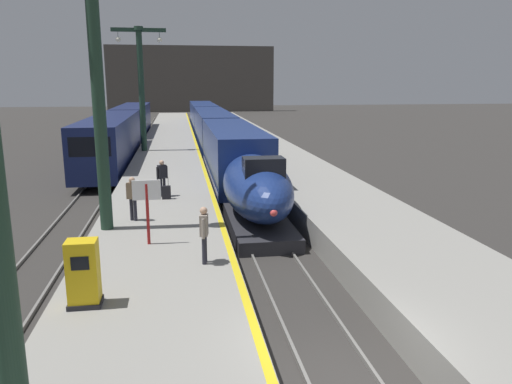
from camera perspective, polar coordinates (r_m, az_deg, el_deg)
platform_left at (r=34.01m, az=-10.19°, el=2.73°), size 4.80×110.00×1.05m
platform_right at (r=34.78m, az=3.29°, el=3.12°), size 4.80×110.00×1.05m
platform_left_safety_stripe at (r=33.95m, az=-6.37°, el=3.74°), size 0.20×107.80×0.01m
rail_main_left at (r=36.88m, az=-4.95°, el=2.90°), size 0.08×110.00×0.12m
rail_main_right at (r=37.01m, az=-2.63°, el=2.97°), size 0.08×110.00×0.12m
rail_secondary_left at (r=37.22m, az=-17.50°, el=2.45°), size 0.08×110.00×0.12m
rail_secondary_right at (r=37.02m, az=-15.20°, el=2.55°), size 0.08×110.00×0.12m
highspeed_train_main at (r=44.97m, az=-4.81°, el=7.06°), size 2.92×57.64×3.60m
regional_train_adjacent at (r=46.59m, az=-15.01°, el=7.09°), size 2.85×36.60×3.80m
station_column_mid at (r=17.89m, az=-18.09°, el=14.97°), size 4.00×0.68×10.25m
station_column_far at (r=39.05m, az=-13.18°, el=12.79°), size 4.00×0.68×9.21m
passenger_near_edge at (r=23.03m, az=-10.80°, el=1.91°), size 0.50×0.38×1.69m
passenger_mid_platform at (r=19.18m, az=-14.09°, el=-0.36°), size 0.50×0.39×1.69m
passenger_far_waiting at (r=14.28m, az=-6.03°, el=-4.45°), size 0.28×0.56×1.69m
rolling_suitcase at (r=22.60m, az=-10.34°, el=-0.04°), size 0.40×0.22×0.98m
ticket_machine_yellow at (r=12.32m, az=-19.33°, el=-9.13°), size 0.76×0.62×1.60m
departure_info_board at (r=16.13m, az=-12.51°, el=-0.80°), size 0.90×0.10×2.12m
terminus_back_wall at (r=110.83m, az=-7.46°, el=12.83°), size 36.00×2.00×14.00m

